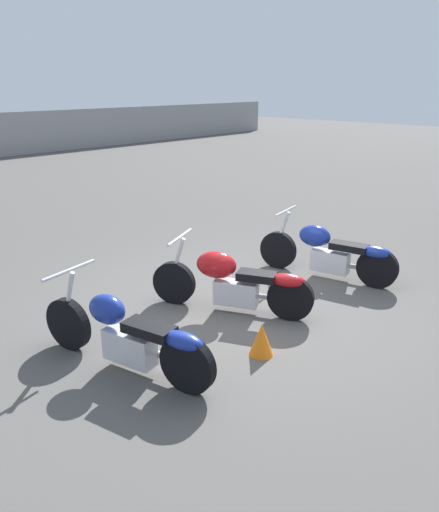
% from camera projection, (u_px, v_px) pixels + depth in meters
% --- Properties ---
extents(ground_plane, '(60.00, 60.00, 0.00)m').
position_uv_depth(ground_plane, '(242.00, 311.00, 6.36)').
color(ground_plane, '#514F4C').
extents(motorcycle_slot_0, '(0.77, 2.12, 0.95)m').
position_uv_depth(motorcycle_slot_0, '(127.00, 335.00, 4.94)').
color(motorcycle_slot_0, black).
rests_on(motorcycle_slot_0, ground_plane).
extents(motorcycle_slot_1, '(1.10, 1.96, 0.94)m').
position_uv_depth(motorcycle_slot_1, '(233.00, 281.00, 6.22)').
color(motorcycle_slot_1, black).
rests_on(motorcycle_slot_1, ground_plane).
extents(motorcycle_slot_2, '(0.76, 2.09, 0.95)m').
position_uv_depth(motorcycle_slot_2, '(329.00, 252.00, 7.32)').
color(motorcycle_slot_2, black).
rests_on(motorcycle_slot_2, ground_plane).
extents(traffic_cone_near, '(0.26, 0.26, 0.36)m').
position_uv_depth(traffic_cone_near, '(261.00, 339.00, 5.28)').
color(traffic_cone_near, orange).
rests_on(traffic_cone_near, ground_plane).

